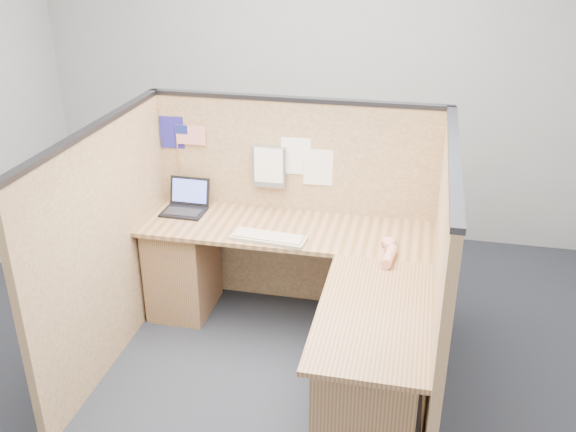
% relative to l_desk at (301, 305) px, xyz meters
% --- Properties ---
extents(floor, '(5.00, 5.00, 0.00)m').
position_rel_l_desk_xyz_m(floor, '(-0.18, -0.29, -0.39)').
color(floor, '#1F222C').
rests_on(floor, ground).
extents(wall_back, '(5.00, 0.00, 5.00)m').
position_rel_l_desk_xyz_m(wall_back, '(-0.18, 1.96, 1.01)').
color(wall_back, '#9A9C9F').
rests_on(wall_back, floor).
extents(cubicle_partitions, '(2.06, 1.83, 1.53)m').
position_rel_l_desk_xyz_m(cubicle_partitions, '(-0.18, 0.14, 0.38)').
color(cubicle_partitions, brown).
rests_on(cubicle_partitions, floor).
extents(l_desk, '(1.95, 1.75, 0.73)m').
position_rel_l_desk_xyz_m(l_desk, '(0.00, 0.00, 0.00)').
color(l_desk, brown).
rests_on(l_desk, floor).
extents(laptop, '(0.29, 0.28, 0.21)m').
position_rel_l_desk_xyz_m(laptop, '(-0.93, 0.52, 0.39)').
color(laptop, black).
rests_on(laptop, l_desk).
extents(keyboard, '(0.49, 0.21, 0.03)m').
position_rel_l_desk_xyz_m(keyboard, '(-0.25, 0.19, 0.35)').
color(keyboard, gray).
rests_on(keyboard, l_desk).
extents(mouse, '(0.10, 0.07, 0.04)m').
position_rel_l_desk_xyz_m(mouse, '(0.51, 0.25, 0.36)').
color(mouse, silver).
rests_on(mouse, l_desk).
extents(hand_forearm, '(0.10, 0.34, 0.07)m').
position_rel_l_desk_xyz_m(hand_forearm, '(0.52, 0.13, 0.37)').
color(hand_forearm, tan).
rests_on(hand_forearm, l_desk).
extents(blue_poster, '(0.17, 0.01, 0.23)m').
position_rel_l_desk_xyz_m(blue_poster, '(-1.06, 0.68, 0.85)').
color(blue_poster, navy).
rests_on(blue_poster, cubicle_partitions).
extents(american_flag, '(0.22, 0.01, 0.37)m').
position_rel_l_desk_xyz_m(american_flag, '(-0.95, 0.67, 0.83)').
color(american_flag, olive).
rests_on(american_flag, cubicle_partitions).
extents(file_holder, '(0.23, 0.05, 0.29)m').
position_rel_l_desk_xyz_m(file_holder, '(-0.36, 0.66, 0.66)').
color(file_holder, slate).
rests_on(file_holder, cubicle_partitions).
extents(paper_left, '(0.20, 0.02, 0.26)m').
position_rel_l_desk_xyz_m(paper_left, '(-0.18, 0.68, 0.74)').
color(paper_left, white).
rests_on(paper_left, cubicle_partitions).
extents(paper_right, '(0.20, 0.02, 0.25)m').
position_rel_l_desk_xyz_m(paper_right, '(-0.02, 0.68, 0.67)').
color(paper_right, white).
rests_on(paper_right, cubicle_partitions).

